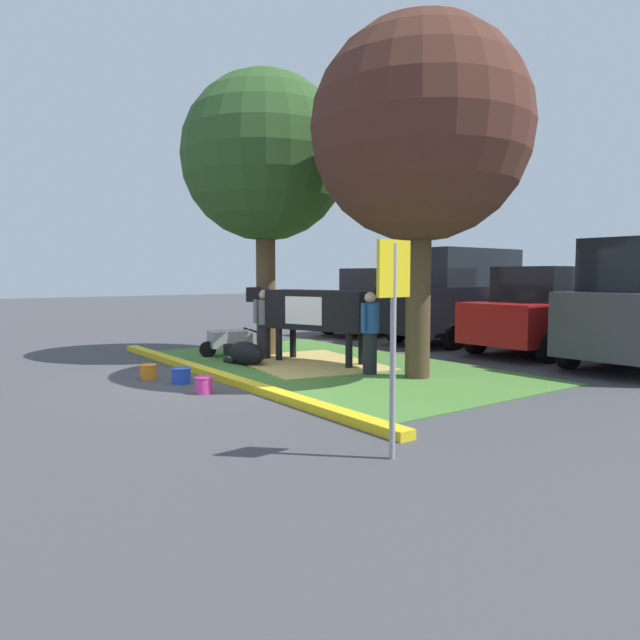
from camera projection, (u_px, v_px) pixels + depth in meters
name	position (u px, v px, depth m)	size (l,w,h in m)	color
ground_plane	(226.00, 381.00, 10.03)	(80.00, 80.00, 0.00)	#424247
grass_island	(329.00, 365.00, 11.64)	(8.27, 4.60, 0.02)	#477A33
curb_yellow	(218.00, 376.00, 10.20)	(9.47, 0.24, 0.12)	yellow
hay_bedding	(308.00, 363.00, 11.85)	(3.20, 2.40, 0.04)	tan
shade_tree_left	(265.00, 158.00, 12.76)	(3.70, 3.70, 6.28)	brown
shade_tree_right	(420.00, 132.00, 9.93)	(3.81, 3.81, 6.21)	#4C3823
cow_holstein	(315.00, 310.00, 11.85)	(3.03, 1.47, 1.56)	black
calf_lying	(245.00, 353.00, 11.75)	(1.32, 0.55, 0.48)	black
person_handler	(370.00, 331.00, 10.55)	(0.34, 0.51, 1.53)	black
person_visitor_near	(264.00, 323.00, 12.37)	(0.34, 0.53, 1.51)	black
wheelbarrow	(229.00, 339.00, 12.96)	(0.82, 1.62, 0.63)	gray
parking_sign	(393.00, 306.00, 5.67)	(0.07, 0.44, 2.18)	#99999E
bucket_orange	(148.00, 371.00, 10.17)	(0.30, 0.30, 0.27)	orange
bucket_blue	(181.00, 375.00, 9.79)	(0.34, 0.34, 0.26)	blue
bucket_pink	(204.00, 384.00, 8.96)	(0.29, 0.29, 0.27)	#EA3893
sedan_blue	(383.00, 302.00, 17.93)	(2.17, 4.48, 2.02)	red
suv_black	(461.00, 295.00, 15.68)	(2.28, 4.68, 2.52)	black
sedan_red	(546.00, 311.00, 13.52)	(2.17, 4.48, 2.02)	red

